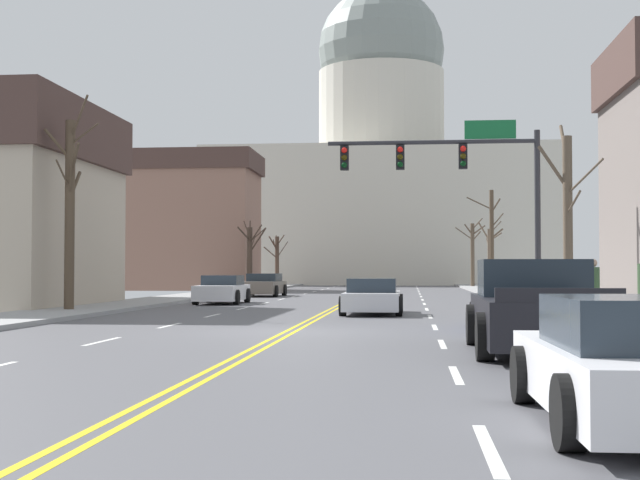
# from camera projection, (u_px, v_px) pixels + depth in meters

# --- Properties ---
(ground) EXTENTS (20.00, 180.00, 0.20)m
(ground) POSITION_uv_depth(u_px,v_px,m) (291.00, 331.00, 21.38)
(ground) COLOR #515156
(signal_gantry) EXTENTS (7.91, 0.41, 6.94)m
(signal_gantry) POSITION_uv_depth(u_px,v_px,m) (461.00, 172.00, 33.22)
(signal_gantry) COLOR #28282D
(signal_gantry) RESTS_ON ground
(street_lamp_right) EXTENTS (2.54, 0.24, 7.98)m
(street_lamp_right) POSITION_uv_depth(u_px,v_px,m) (631.00, 119.00, 20.12)
(street_lamp_right) COLOR #333338
(street_lamp_right) RESTS_ON ground
(capitol_building) EXTENTS (34.35, 20.80, 33.47)m
(capitol_building) POSITION_uv_depth(u_px,v_px,m) (381.00, 179.00, 92.81)
(capitol_building) COLOR beige
(capitol_building) RESTS_ON ground
(sedan_near_00) EXTENTS (2.02, 4.47, 1.19)m
(sedan_near_00) POSITION_uv_depth(u_px,v_px,m) (372.00, 298.00, 29.74)
(sedan_near_00) COLOR silver
(sedan_near_00) RESTS_ON ground
(sedan_near_01) EXTENTS (1.97, 4.39, 1.27)m
(sedan_near_01) POSITION_uv_depth(u_px,v_px,m) (514.00, 306.00, 21.89)
(sedan_near_01) COLOR navy
(sedan_near_01) RESTS_ON ground
(pickup_truck_near_02) EXTENTS (2.43, 5.32, 1.68)m
(pickup_truck_near_02) POSITION_uv_depth(u_px,v_px,m) (537.00, 311.00, 16.06)
(pickup_truck_near_02) COLOR black
(pickup_truck_near_02) RESTS_ON ground
(sedan_oncoming_00) EXTENTS (2.02, 4.44, 1.24)m
(sedan_oncoming_00) POSITION_uv_depth(u_px,v_px,m) (222.00, 290.00, 38.83)
(sedan_oncoming_00) COLOR silver
(sedan_oncoming_00) RESTS_ON ground
(sedan_oncoming_01) EXTENTS (2.18, 4.53, 1.27)m
(sedan_oncoming_01) POSITION_uv_depth(u_px,v_px,m) (264.00, 285.00, 49.45)
(sedan_oncoming_01) COLOR #6B6056
(sedan_oncoming_01) RESTS_ON ground
(flank_building_00) EXTENTS (14.11, 6.93, 10.02)m
(flank_building_00) POSITION_uv_depth(u_px,v_px,m) (163.00, 221.00, 65.40)
(flank_building_00) COLOR #8C6656
(flank_building_00) RESTS_ON ground
(bare_tree_00) EXTENTS (2.41, 2.09, 5.49)m
(bare_tree_00) POSITION_uv_depth(u_px,v_px,m) (473.00, 251.00, 72.43)
(bare_tree_00) COLOR brown
(bare_tree_00) RESTS_ON ground
(bare_tree_01) EXTENTS (1.82, 1.83, 7.23)m
(bare_tree_01) POSITION_uv_depth(u_px,v_px,m) (70.00, 209.00, 30.38)
(bare_tree_01) COLOR #4C3D2D
(bare_tree_01) RESTS_ON ground
(bare_tree_02) EXTENTS (1.69, 1.72, 4.74)m
(bare_tree_02) POSITION_uv_depth(u_px,v_px,m) (490.00, 255.00, 62.51)
(bare_tree_02) COLOR brown
(bare_tree_02) RESTS_ON ground
(bare_tree_03) EXTENTS (1.83, 3.03, 4.70)m
(bare_tree_03) POSITION_uv_depth(u_px,v_px,m) (250.00, 255.00, 59.73)
(bare_tree_03) COLOR #423328
(bare_tree_03) RESTS_ON ground
(bare_tree_04) EXTENTS (1.72, 3.00, 6.14)m
(bare_tree_04) POSITION_uv_depth(u_px,v_px,m) (567.00, 217.00, 27.94)
(bare_tree_04) COLOR brown
(bare_tree_04) RESTS_ON ground
(bare_tree_05) EXTENTS (1.96, 1.38, 4.16)m
(bare_tree_05) POSITION_uv_depth(u_px,v_px,m) (277.00, 259.00, 72.55)
(bare_tree_05) COLOR #423328
(bare_tree_05) RESTS_ON ground
(bare_tree_06) EXTENTS (2.30, 1.78, 6.48)m
(bare_tree_06) POSITION_uv_depth(u_px,v_px,m) (492.00, 238.00, 57.29)
(bare_tree_06) COLOR #4C3D2D
(bare_tree_06) RESTS_ON ground
(pedestrian_01) EXTENTS (0.35, 0.34, 1.64)m
(pedestrian_01) POSITION_uv_depth(u_px,v_px,m) (593.00, 286.00, 23.96)
(pedestrian_01) COLOR #4C4238
(pedestrian_01) RESTS_ON ground
(bicycle_parked) EXTENTS (0.12, 1.77, 0.85)m
(bicycle_parked) POSITION_uv_depth(u_px,v_px,m) (608.00, 309.00, 22.75)
(bicycle_parked) COLOR black
(bicycle_parked) RESTS_ON ground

